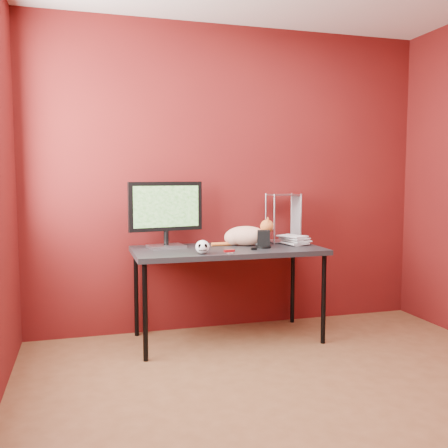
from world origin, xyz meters
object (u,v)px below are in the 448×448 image
object	(u,v)px
cat	(246,236)
book_stack	(288,192)
speaker	(264,240)
skull_mug	(203,247)
monitor	(166,211)
desk	(228,254)

from	to	relation	value
cat	book_stack	world-z (taller)	book_stack
speaker	book_stack	size ratio (longest dim) A/B	0.16
cat	skull_mug	xyz separation A→B (m)	(-0.46, -0.35, -0.03)
skull_mug	monitor	bearing A→B (deg)	129.23
monitor	cat	xyz separation A→B (m)	(0.66, -0.06, -0.21)
desk	book_stack	bearing A→B (deg)	3.66
skull_mug	speaker	xyz separation A→B (m)	(0.55, 0.18, 0.01)
desk	cat	xyz separation A→B (m)	(0.19, 0.09, 0.13)
cat	skull_mug	size ratio (longest dim) A/B	4.63
monitor	desk	bearing A→B (deg)	-28.24
monitor	speaker	xyz separation A→B (m)	(0.75, -0.22, -0.23)
desk	skull_mug	xyz separation A→B (m)	(-0.27, -0.25, 0.10)
book_stack	skull_mug	bearing A→B (deg)	-160.19
monitor	book_stack	distance (m)	1.01
desk	monitor	distance (m)	0.60
desk	speaker	world-z (taller)	speaker
cat	desk	bearing A→B (deg)	-129.33
desk	skull_mug	bearing A→B (deg)	-136.67
monitor	speaker	world-z (taller)	monitor
desk	monitor	xyz separation A→B (m)	(-0.47, 0.15, 0.34)
monitor	skull_mug	world-z (taller)	monitor
cat	speaker	distance (m)	0.19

